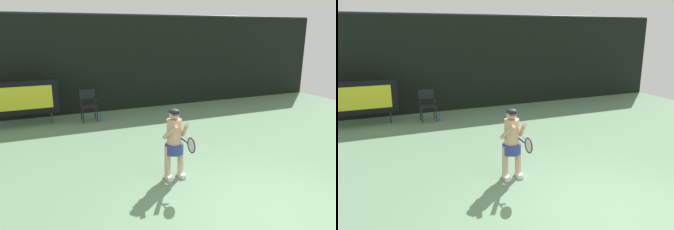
{
  "view_description": "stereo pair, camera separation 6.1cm",
  "coord_description": "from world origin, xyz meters",
  "views": [
    {
      "loc": [
        -3.62,
        -3.76,
        3.06
      ],
      "look_at": [
        -0.57,
        3.25,
        1.05
      ],
      "focal_mm": 34.62,
      "sensor_mm": 36.0,
      "label": 1
    },
    {
      "loc": [
        -3.56,
        -3.79,
        3.06
      ],
      "look_at": [
        -0.57,
        3.25,
        1.05
      ],
      "focal_mm": 34.62,
      "sensor_mm": 36.0,
      "label": 2
    }
  ],
  "objects": [
    {
      "name": "water_bottle",
      "position": [
        -1.44,
        7.09,
        0.12
      ],
      "size": [
        0.07,
        0.07,
        0.27
      ],
      "color": "blue",
      "rests_on": "ground"
    },
    {
      "name": "ground",
      "position": [
        0.0,
        -0.19,
        -0.01
      ],
      "size": [
        18.0,
        22.0,
        0.03
      ],
      "color": "slate"
    },
    {
      "name": "tennis_racket",
      "position": [
        -0.87,
        1.46,
        0.91
      ],
      "size": [
        0.03,
        0.6,
        0.31
      ],
      "rotation": [
        0.0,
        0.0,
        0.11
      ],
      "color": "black"
    },
    {
      "name": "scoreboard",
      "position": [
        -3.85,
        7.47,
        0.95
      ],
      "size": [
        2.2,
        0.21,
        1.5
      ],
      "color": "black",
      "rests_on": "ground"
    },
    {
      "name": "backdrop_screen",
      "position": [
        0.0,
        8.5,
        1.81
      ],
      "size": [
        18.0,
        0.12,
        3.66
      ],
      "color": "black",
      "rests_on": "ground"
    },
    {
      "name": "umpire_chair",
      "position": [
        -1.81,
        7.28,
        0.62
      ],
      "size": [
        0.52,
        0.44,
        1.08
      ],
      "color": "black",
      "rests_on": "ground"
    },
    {
      "name": "tennis_player",
      "position": [
        -0.95,
        2.04,
        0.83
      ],
      "size": [
        0.52,
        0.59,
        1.51
      ],
      "color": "white",
      "rests_on": "ground"
    }
  ]
}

